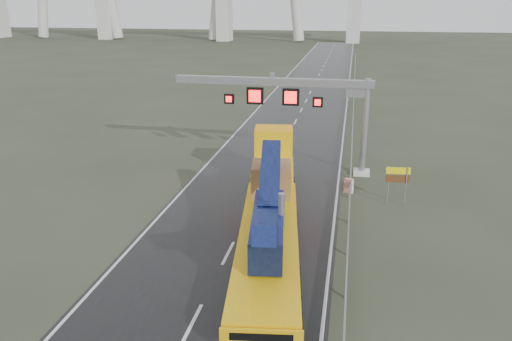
% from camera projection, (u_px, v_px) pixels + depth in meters
% --- Properties ---
extents(ground, '(400.00, 400.00, 0.00)m').
position_uv_depth(ground, '(207.00, 296.00, 22.29)').
color(ground, '#303726').
rests_on(ground, ground).
extents(road, '(11.00, 200.00, 0.02)m').
position_uv_depth(road, '(301.00, 110.00, 59.42)').
color(road, black).
rests_on(road, ground).
extents(guardrail, '(0.20, 140.00, 1.40)m').
position_uv_depth(guardrail, '(353.00, 127.00, 48.81)').
color(guardrail, gray).
rests_on(guardrail, ground).
extents(sign_gantry, '(14.90, 1.20, 7.42)m').
position_uv_depth(sign_gantry, '(300.00, 98.00, 36.79)').
color(sign_gantry, silver).
rests_on(sign_gantry, ground).
extents(heavy_haul_truck, '(5.58, 20.47, 4.76)m').
position_uv_depth(heavy_haul_truck, '(271.00, 193.00, 29.08)').
color(heavy_haul_truck, '#F9B30D').
rests_on(heavy_haul_truck, ground).
extents(exit_sign_pair, '(1.52, 0.21, 2.60)m').
position_uv_depth(exit_sign_pair, '(398.00, 178.00, 31.53)').
color(exit_sign_pair, gray).
rests_on(exit_sign_pair, ground).
extents(striped_barrier, '(0.66, 0.53, 0.99)m').
position_uv_depth(striped_barrier, '(349.00, 186.00, 34.05)').
color(striped_barrier, red).
rests_on(striped_barrier, ground).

